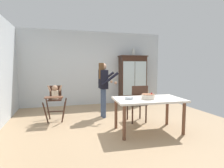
# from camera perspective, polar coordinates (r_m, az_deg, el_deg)

# --- Properties ---
(ground_plane) EXTENTS (6.24, 6.24, 0.00)m
(ground_plane) POSITION_cam_1_polar(r_m,az_deg,el_deg) (4.57, 0.94, -12.88)
(ground_plane) COLOR tan
(wall_back) EXTENTS (5.32, 0.06, 2.70)m
(wall_back) POSITION_cam_1_polar(r_m,az_deg,el_deg) (6.88, -5.62, 4.87)
(wall_back) COLOR silver
(wall_back) RESTS_ON ground_plane
(china_cabinet) EXTENTS (1.06, 0.48, 1.83)m
(china_cabinet) POSITION_cam_1_polar(r_m,az_deg,el_deg) (7.07, 6.44, 1.41)
(china_cabinet) COLOR #382116
(china_cabinet) RESTS_ON ground_plane
(ceramic_vase) EXTENTS (0.13, 0.13, 0.27)m
(ceramic_vase) POSITION_cam_1_polar(r_m,az_deg,el_deg) (7.08, 6.71, 9.74)
(ceramic_vase) COLOR #B2B7B2
(ceramic_vase) RESTS_ON china_cabinet
(high_chair_with_toddler) EXTENTS (0.62, 0.72, 0.95)m
(high_chair_with_toddler) POSITION_cam_1_polar(r_m,az_deg,el_deg) (5.02, -17.36, -3.72)
(high_chair_with_toddler) COLOR #382116
(high_chair_with_toddler) RESTS_ON ground_plane
(adult_person) EXTENTS (0.49, 0.48, 1.53)m
(adult_person) POSITION_cam_1_polar(r_m,az_deg,el_deg) (5.11, -2.68, 0.27)
(adult_person) COLOR #3D4C6B
(adult_person) RESTS_ON ground_plane
(dining_table) EXTENTS (1.54, 0.98, 0.74)m
(dining_table) POSITION_cam_1_polar(r_m,az_deg,el_deg) (4.11, 11.33, -5.81)
(dining_table) COLOR silver
(dining_table) RESTS_ON ground_plane
(birthday_cake) EXTENTS (0.28, 0.28, 0.19)m
(birthday_cake) POSITION_cam_1_polar(r_m,az_deg,el_deg) (4.03, 11.20, -3.86)
(birthday_cake) COLOR beige
(birthday_cake) RESTS_ON dining_table
(serving_bowl) EXTENTS (0.18, 0.18, 0.05)m
(serving_bowl) POSITION_cam_1_polar(r_m,az_deg,el_deg) (3.94, 5.36, -4.39)
(serving_bowl) COLOR #B2BCC6
(serving_bowl) RESTS_ON dining_table
(dining_chair_far_side) EXTENTS (0.45, 0.45, 0.96)m
(dining_chair_far_side) POSITION_cam_1_polar(r_m,az_deg,el_deg) (4.73, 8.18, -5.31)
(dining_chair_far_side) COLOR #382116
(dining_chair_far_side) RESTS_ON ground_plane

